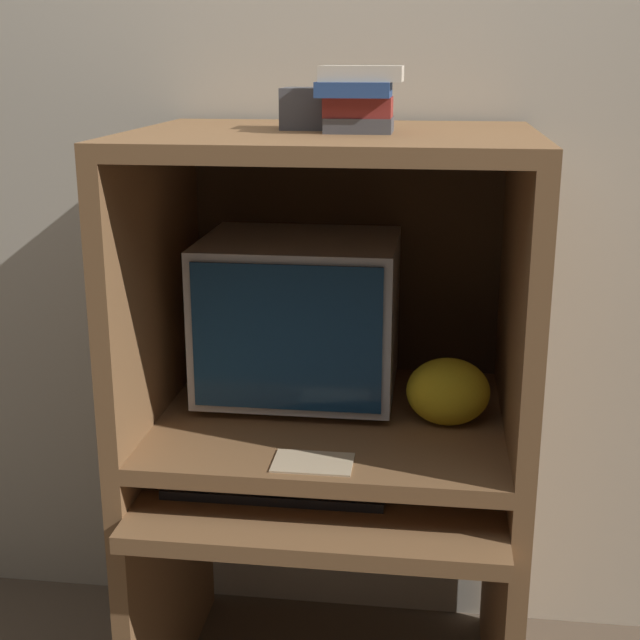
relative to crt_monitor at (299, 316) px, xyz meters
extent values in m
cube|color=beige|center=(0.09, 0.29, 0.36)|extent=(6.00, 0.06, 2.60)
cube|color=brown|center=(-0.31, -0.11, -0.62)|extent=(0.04, 0.67, 0.63)
cube|color=brown|center=(0.49, -0.11, -0.62)|extent=(0.04, 0.67, 0.63)
cube|color=brown|center=(0.09, -0.28, -0.32)|extent=(0.76, 0.48, 0.04)
cube|color=brown|center=(-0.31, -0.11, -0.25)|extent=(0.04, 0.67, 0.11)
cube|color=brown|center=(0.49, -0.11, -0.25)|extent=(0.04, 0.67, 0.11)
cube|color=brown|center=(0.09, -0.11, -0.21)|extent=(0.76, 0.67, 0.04)
cube|color=brown|center=(-0.31, -0.11, 0.12)|extent=(0.04, 0.67, 0.63)
cube|color=brown|center=(0.49, -0.11, 0.12)|extent=(0.04, 0.67, 0.63)
cube|color=brown|center=(0.09, -0.11, 0.41)|extent=(0.76, 0.67, 0.04)
cube|color=#48321E|center=(0.09, 0.21, 0.12)|extent=(0.76, 0.01, 0.63)
cylinder|color=#B2B2B7|center=(0.00, 0.00, -0.19)|extent=(0.21, 0.21, 0.02)
cube|color=#B2B2B7|center=(0.00, 0.00, 0.00)|extent=(0.45, 0.37, 0.36)
cube|color=navy|center=(0.00, -0.18, 0.00)|extent=(0.41, 0.01, 0.32)
cube|color=black|center=(-0.01, -0.29, -0.29)|extent=(0.46, 0.14, 0.02)
cube|color=#333335|center=(-0.01, -0.29, -0.28)|extent=(0.43, 0.11, 0.01)
ellipsoid|color=#B7B7B7|center=(0.27, -0.30, -0.29)|extent=(0.07, 0.05, 0.03)
ellipsoid|color=gold|center=(0.35, -0.13, -0.12)|extent=(0.18, 0.14, 0.15)
cube|color=#4C4C51|center=(0.15, -0.15, 0.45)|extent=(0.13, 0.11, 0.03)
cube|color=maroon|center=(0.14, -0.15, 0.48)|extent=(0.13, 0.10, 0.04)
cube|color=navy|center=(0.14, -0.16, 0.52)|extent=(0.15, 0.11, 0.03)
cube|color=beige|center=(0.15, -0.15, 0.55)|extent=(0.16, 0.12, 0.03)
cube|color=#CCB28C|center=(0.08, -0.37, -0.19)|extent=(0.16, 0.10, 0.00)
cube|color=#4C4C51|center=(0.04, -0.07, 0.47)|extent=(0.12, 0.10, 0.08)
camera|label=1|loc=(0.30, -1.96, 0.58)|focal=50.00mm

